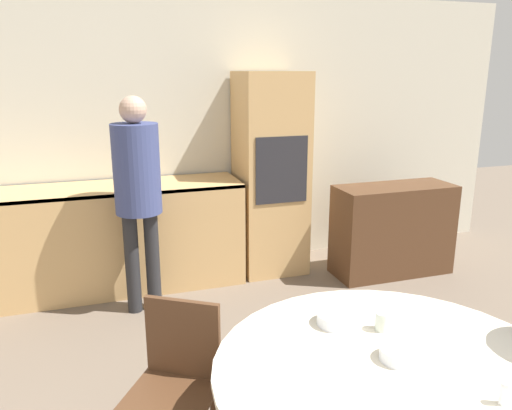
# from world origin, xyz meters

# --- Properties ---
(wall_back) EXTENTS (6.87, 0.05, 2.60)m
(wall_back) POSITION_xyz_m (0.00, 4.68, 1.30)
(wall_back) COLOR beige
(wall_back) RESTS_ON ground_plane
(kitchen_counter) EXTENTS (2.97, 0.60, 0.94)m
(kitchen_counter) POSITION_xyz_m (-1.10, 4.33, 0.48)
(kitchen_counter) COLOR tan
(kitchen_counter) RESTS_ON ground_plane
(oven_unit) EXTENTS (0.61, 0.59, 1.89)m
(oven_unit) POSITION_xyz_m (0.73, 4.34, 0.95)
(oven_unit) COLOR tan
(oven_unit) RESTS_ON ground_plane
(sideboard) EXTENTS (1.13, 0.45, 0.86)m
(sideboard) POSITION_xyz_m (1.81, 3.87, 0.43)
(sideboard) COLOR #51331E
(sideboard) RESTS_ON ground_plane
(dining_table) EXTENTS (1.45, 1.45, 0.76)m
(dining_table) POSITION_xyz_m (0.22, 1.46, 0.57)
(dining_table) COLOR #51331E
(dining_table) RESTS_ON ground_plane
(chair_far_left) EXTENTS (0.55, 0.55, 0.84)m
(chair_far_left) POSITION_xyz_m (-0.56, 2.07, 0.48)
(chair_far_left) COLOR #51331E
(chair_far_left) RESTS_ON ground_plane
(person_standing) EXTENTS (0.36, 0.36, 1.72)m
(person_standing) POSITION_xyz_m (-0.54, 3.82, 1.07)
(person_standing) COLOR #262628
(person_standing) RESTS_ON ground_plane
(cup) EXTENTS (0.07, 0.07, 0.09)m
(cup) POSITION_xyz_m (0.33, 1.74, 0.80)
(cup) COLOR silver
(cup) RESTS_ON dining_table
(bowl_near) EXTENTS (0.19, 0.19, 0.05)m
(bowl_near) POSITION_xyz_m (0.16, 1.85, 0.79)
(bowl_near) COLOR silver
(bowl_near) RESTS_ON dining_table
(bowl_far) EXTENTS (0.16, 0.16, 0.05)m
(bowl_far) POSITION_xyz_m (0.27, 1.50, 0.79)
(bowl_far) COLOR silver
(bowl_far) RESTS_ON dining_table
(salt_shaker) EXTENTS (0.03, 0.03, 0.09)m
(salt_shaker) POSITION_xyz_m (0.45, 1.15, 0.80)
(salt_shaker) COLOR white
(salt_shaker) RESTS_ON dining_table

